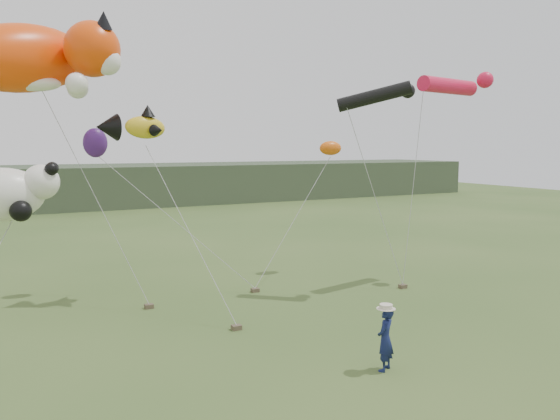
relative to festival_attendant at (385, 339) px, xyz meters
The scene contains 9 objects.
ground 2.10m from the festival_attendant, 119.85° to the left, with size 120.00×120.00×0.00m, color #385123.
headland 46.54m from the festival_attendant, 95.01° to the left, with size 90.00×13.00×4.00m.
festival_attendant is the anchor object (origin of this frame).
sandbag_anchors 6.85m from the festival_attendant, 108.96° to the left, with size 17.21×5.42×0.16m.
cat_kite 15.79m from the festival_attendant, 123.32° to the left, with size 7.27×4.96×3.29m.
fish_kite 12.44m from the festival_attendant, 113.20° to the left, with size 2.72×1.81×1.38m.
tube_kites 12.44m from the festival_attendant, 41.95° to the left, with size 7.32×2.23×1.86m.
panda_kite 12.79m from the festival_attendant, 134.84° to the left, with size 3.09×2.00×1.92m.
misc_kites 12.55m from the festival_attendant, 95.28° to the left, with size 11.60×1.64×1.18m.
Camera 1 is at (-8.04, -12.83, 6.00)m, focal length 35.00 mm.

